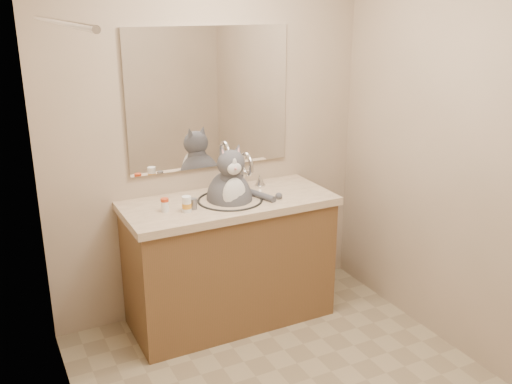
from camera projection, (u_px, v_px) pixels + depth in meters
room at (312, 190)px, 2.68m from camera, size 2.22×2.52×2.42m
vanity at (230, 258)px, 3.74m from camera, size 1.34×0.59×1.12m
mirror at (210, 99)px, 3.64m from camera, size 1.10×0.02×0.90m
shower_curtain at (83, 257)px, 2.37m from camera, size 0.02×1.30×1.93m
cat at (230, 196)px, 3.60m from camera, size 0.40×0.37×0.57m
pill_bottle_redcap at (165, 205)px, 3.39m from camera, size 0.05×0.05×0.08m
pill_bottle_orange at (187, 204)px, 3.38m from camera, size 0.06×0.06×0.10m
grey_canister at (194, 204)px, 3.43m from camera, size 0.06×0.06×0.07m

